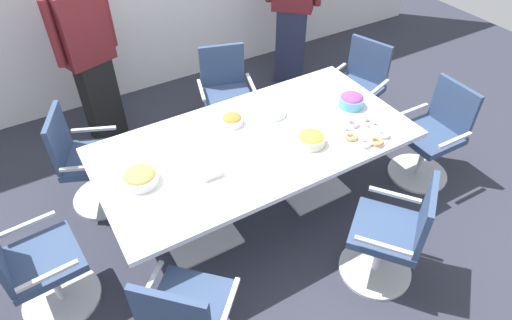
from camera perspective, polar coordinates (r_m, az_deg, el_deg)
ground_plane at (r=3.89m, az=0.00°, el=-6.17°), size 10.00×10.00×0.01m
conference_table at (r=3.45m, az=0.00°, el=0.94°), size 2.40×1.20×0.75m
office_chair_0 at (r=4.67m, az=12.79°, el=8.49°), size 0.68×0.68×0.91m
office_chair_1 at (r=4.46m, az=-3.84°, el=7.81°), size 0.67×0.67×0.91m
office_chair_2 at (r=3.93m, az=-20.77°, el=-0.52°), size 0.71×0.71×0.91m
office_chair_3 at (r=3.31m, az=-26.29°, el=-12.43°), size 0.58×0.58×0.91m
office_chair_4 at (r=2.83m, az=-8.74°, el=-19.62°), size 0.76×0.76×0.91m
office_chair_5 at (r=3.28m, az=17.07°, el=-9.51°), size 0.76×0.76×0.91m
office_chair_6 at (r=4.24m, az=21.64°, el=2.58°), size 0.55×0.55×0.91m
person_standing_0 at (r=4.45m, az=-20.67°, el=12.64°), size 0.61×0.34×1.75m
person_standing_1 at (r=5.15m, az=4.76°, el=19.66°), size 0.50×0.47×1.86m
snack_bowl_chips_yellow at (r=3.33m, az=7.11°, el=2.73°), size 0.21×0.21×0.10m
snack_bowl_candy_mix at (r=3.79m, az=12.15°, el=7.52°), size 0.21×0.21×0.12m
snack_bowl_cookies at (r=3.09m, az=-14.65°, el=-2.11°), size 0.25×0.25×0.10m
snack_bowl_pretzels at (r=3.52m, az=-3.10°, el=5.19°), size 0.17×0.17×0.08m
donut_platter at (r=3.51m, az=13.82°, el=3.44°), size 0.37×0.37×0.04m
plate_stack at (r=3.63m, az=2.00°, el=6.07°), size 0.24×0.24×0.03m
napkin_pile at (r=3.08m, az=-6.02°, el=-1.29°), size 0.14×0.14×0.07m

